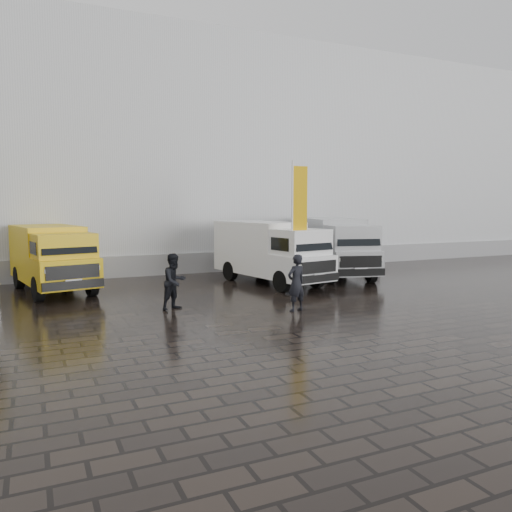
% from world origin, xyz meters
% --- Properties ---
extents(ground, '(120.00, 120.00, 0.00)m').
position_xyz_m(ground, '(0.00, 0.00, 0.00)').
color(ground, black).
rests_on(ground, ground).
extents(exhibition_hall, '(44.00, 16.00, 12.00)m').
position_xyz_m(exhibition_hall, '(2.00, 16.00, 6.00)').
color(exhibition_hall, silver).
rests_on(exhibition_hall, ground).
extents(hall_plinth, '(44.00, 0.15, 1.00)m').
position_xyz_m(hall_plinth, '(2.00, 7.95, 0.50)').
color(hall_plinth, gray).
rests_on(hall_plinth, ground).
extents(van_yellow, '(3.14, 5.80, 2.54)m').
position_xyz_m(van_yellow, '(-8.71, 5.14, 1.27)').
color(van_yellow, yellow).
rests_on(van_yellow, ground).
extents(van_white, '(3.10, 6.33, 2.63)m').
position_xyz_m(van_white, '(-0.17, 3.44, 1.31)').
color(van_white, white).
rests_on(van_white, ground).
extents(van_silver, '(3.65, 6.59, 2.71)m').
position_xyz_m(van_silver, '(3.55, 4.05, 1.36)').
color(van_silver, silver).
rests_on(van_silver, ground).
extents(flagpole, '(0.88, 0.50, 4.99)m').
position_xyz_m(flagpole, '(-0.37, 0.83, 2.79)').
color(flagpole, black).
rests_on(flagpole, ground).
extents(wheelie_bin, '(0.74, 0.74, 1.12)m').
position_xyz_m(wheelie_bin, '(8.23, 7.40, 0.56)').
color(wheelie_bin, black).
rests_on(wheelie_bin, ground).
extents(person_front, '(0.74, 0.57, 1.81)m').
position_xyz_m(person_front, '(-1.86, -1.86, 0.91)').
color(person_front, black).
rests_on(person_front, ground).
extents(person_tent, '(1.10, 1.01, 1.81)m').
position_xyz_m(person_tent, '(-5.29, -0.02, 0.91)').
color(person_tent, black).
rests_on(person_tent, ground).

